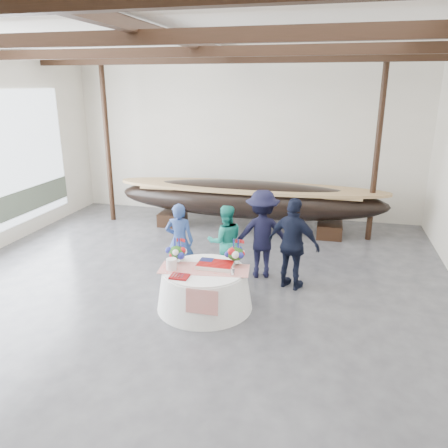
# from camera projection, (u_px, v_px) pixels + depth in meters

# --- Properties ---
(floor) EXTENTS (10.00, 12.00, 0.01)m
(floor) POSITION_uv_depth(u_px,v_px,m) (175.00, 307.00, 7.59)
(floor) COLOR #3D3D42
(floor) RESTS_ON ground
(wall_back) EXTENTS (10.00, 0.02, 4.50)m
(wall_back) POSITION_uv_depth(u_px,v_px,m) (244.00, 138.00, 12.46)
(wall_back) COLOR silver
(wall_back) RESTS_ON ground
(ceiling) EXTENTS (10.00, 12.00, 0.01)m
(ceiling) POSITION_uv_depth(u_px,v_px,m) (164.00, 26.00, 6.22)
(ceiling) COLOR white
(ceiling) RESTS_ON wall_back
(pavilion_structure) EXTENTS (9.80, 11.76, 4.50)m
(pavilion_structure) POSITION_uv_depth(u_px,v_px,m) (183.00, 65.00, 7.09)
(pavilion_structure) COLOR black
(pavilion_structure) RESTS_ON ground
(longboat_display) EXTENTS (7.07, 1.41, 1.33)m
(longboat_display) POSITION_uv_depth(u_px,v_px,m) (248.00, 199.00, 11.39)
(longboat_display) COLOR black
(longboat_display) RESTS_ON ground
(banquet_table) EXTENTS (1.65, 1.65, 0.71)m
(banquet_table) POSITION_uv_depth(u_px,v_px,m) (205.00, 288.00, 7.52)
(banquet_table) COLOR white
(banquet_table) RESTS_ON ground
(tabletop_items) EXTENTS (1.58, 1.01, 0.40)m
(tabletop_items) POSITION_uv_depth(u_px,v_px,m) (204.00, 257.00, 7.54)
(tabletop_items) COLOR red
(tabletop_items) RESTS_ON banquet_table
(guest_woman_blue) EXTENTS (0.60, 0.43, 1.53)m
(guest_woman_blue) POSITION_uv_depth(u_px,v_px,m) (180.00, 241.00, 8.59)
(guest_woman_blue) COLOR navy
(guest_woman_blue) RESTS_ON ground
(guest_woman_teal) EXTENTS (0.88, 0.79, 1.48)m
(guest_woman_teal) POSITION_uv_depth(u_px,v_px,m) (225.00, 241.00, 8.64)
(guest_woman_teal) COLOR #1B8E7C
(guest_woman_teal) RESTS_ON ground
(guest_man_left) EXTENTS (1.27, 0.92, 1.77)m
(guest_man_left) POSITION_uv_depth(u_px,v_px,m) (262.00, 234.00, 8.61)
(guest_man_left) COLOR black
(guest_man_left) RESTS_ON ground
(guest_man_right) EXTENTS (1.11, 0.77, 1.75)m
(guest_man_right) POSITION_uv_depth(u_px,v_px,m) (293.00, 244.00, 8.09)
(guest_man_right) COLOR black
(guest_man_right) RESTS_ON ground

